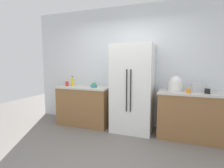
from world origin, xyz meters
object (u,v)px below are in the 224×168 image
object	(u,v)px
cup_d	(94,84)
cup_b	(207,91)
bottle_a	(72,82)
refrigerator	(133,88)
toaster	(199,87)
bowl_a	(94,86)
rice_cooker	(176,84)
cup_c	(67,84)
cup_a	(188,91)

from	to	relation	value
cup_d	cup_b	bearing A→B (deg)	-7.42
bottle_a	cup_b	world-z (taller)	bottle_a
refrigerator	toaster	world-z (taller)	refrigerator
refrigerator	toaster	size ratio (longest dim) A/B	7.25
bottle_a	cup_d	distance (m)	0.52
toaster	cup_d	bearing A→B (deg)	177.53
refrigerator	cup_d	bearing A→B (deg)	168.73
cup_b	bowl_a	size ratio (longest dim) A/B	0.65
refrigerator	rice_cooker	bearing A→B (deg)	2.37
toaster	bowl_a	distance (m)	2.19
bottle_a	cup_b	xyz separation A→B (m)	(2.90, -0.12, -0.05)
toaster	cup_d	xyz separation A→B (m)	(-2.31, 0.10, -0.05)
refrigerator	rice_cooker	world-z (taller)	refrigerator
cup_c	bowl_a	xyz separation A→B (m)	(0.73, -0.01, -0.02)
cup_a	cup_b	distance (m)	0.32
rice_cooker	bowl_a	world-z (taller)	rice_cooker
bottle_a	cup_c	distance (m)	0.14
cup_b	rice_cooker	bearing A→B (deg)	164.85
cup_d	refrigerator	bearing A→B (deg)	-11.27
bottle_a	cup_b	bearing A→B (deg)	-2.33
refrigerator	cup_b	world-z (taller)	refrigerator
bottle_a	cup_a	xyz separation A→B (m)	(2.58, -0.17, -0.05)
refrigerator	cup_a	bearing A→B (deg)	-8.59
bowl_a	cup_d	bearing A→B (deg)	116.92
cup_d	bowl_a	bearing A→B (deg)	-63.08
rice_cooker	cup_b	world-z (taller)	rice_cooker
rice_cooker	cup_c	bearing A→B (deg)	-178.11
cup_a	bowl_a	world-z (taller)	cup_a
cup_d	bowl_a	size ratio (longest dim) A/B	0.66
bottle_a	cup_b	size ratio (longest dim) A/B	2.48
toaster	rice_cooker	world-z (taller)	rice_cooker
cup_b	cup_d	world-z (taller)	cup_b
bottle_a	bowl_a	size ratio (longest dim) A/B	1.61
refrigerator	cup_a	world-z (taller)	refrigerator
cup_b	cup_c	distance (m)	3.02
cup_c	toaster	bearing A→B (deg)	2.97
rice_cooker	cup_d	xyz separation A→B (m)	(-1.88, 0.17, -0.10)
cup_b	cup_c	bearing A→B (deg)	178.77
bottle_a	cup_d	world-z (taller)	bottle_a
rice_cooker	cup_d	distance (m)	1.89
bottle_a	bowl_a	distance (m)	0.62
toaster	bowl_a	xyz separation A→B (m)	(-2.18, -0.16, -0.05)
refrigerator	rice_cooker	size ratio (longest dim) A/B	6.24
bowl_a	refrigerator	bearing A→B (deg)	3.67
rice_cooker	bowl_a	xyz separation A→B (m)	(-1.75, -0.09, -0.10)
refrigerator	bottle_a	bearing A→B (deg)	179.73
cup_a	cup_b	size ratio (longest dim) A/B	0.90
toaster	cup_c	size ratio (longest dim) A/B	2.34
cup_b	cup_d	bearing A→B (deg)	172.58
bottle_a	cup_c	bearing A→B (deg)	-156.21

